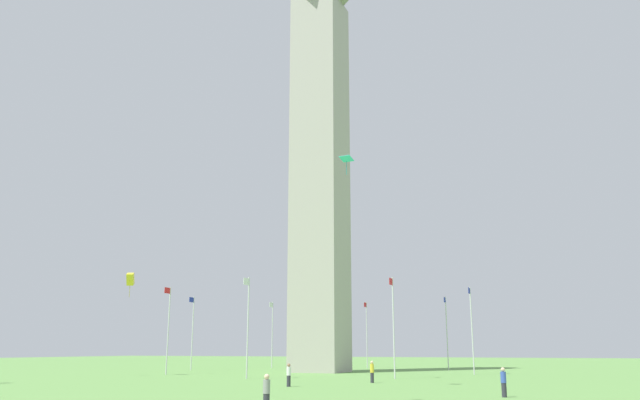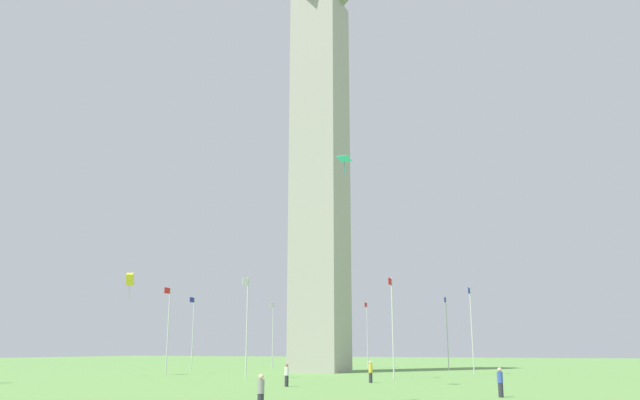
{
  "view_description": "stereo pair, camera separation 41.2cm",
  "coord_description": "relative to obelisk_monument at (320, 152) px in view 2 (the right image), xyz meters",
  "views": [
    {
      "loc": [
        71.56,
        29.29,
        2.77
      ],
      "look_at": [
        0.0,
        0.0,
        20.86
      ],
      "focal_mm": 35.61,
      "sensor_mm": 36.0,
      "label": 1
    },
    {
      "loc": [
        71.4,
        29.67,
        2.77
      ],
      "look_at": [
        0.0,
        0.0,
        20.86
      ],
      "focal_mm": 35.61,
      "sensor_mm": 36.0,
      "label": 2
    }
  ],
  "objects": [
    {
      "name": "person_blue_shirt",
      "position": [
        32.15,
        24.68,
        -26.35
      ],
      "size": [
        0.32,
        0.32,
        1.67
      ],
      "rotation": [
        0.0,
        0.0,
        -2.97
      ],
      "color": "#2D2D38",
      "rests_on": "ground"
    },
    {
      "name": "flagpole_ne",
      "position": [
        12.73,
        12.68,
        -22.09
      ],
      "size": [
        1.12,
        0.14,
        9.38
      ],
      "color": "silver",
      "rests_on": "ground"
    },
    {
      "name": "flagpole_se",
      "position": [
        -12.63,
        12.68,
        -22.09
      ],
      "size": [
        1.12,
        0.14,
        9.38
      ],
      "color": "silver",
      "rests_on": "ground"
    },
    {
      "name": "ground_plane",
      "position": [
        0.0,
        0.0,
        -27.18
      ],
      "size": [
        260.0,
        260.0,
        0.0
      ],
      "primitive_type": "plane",
      "color": "#609347"
    },
    {
      "name": "obelisk_monument",
      "position": [
        0.0,
        0.0,
        0.0
      ],
      "size": [
        5.98,
        5.98,
        54.36
      ],
      "color": "#A8A399",
      "rests_on": "ground"
    },
    {
      "name": "flagpole_n",
      "position": [
        17.98,
        0.0,
        -22.09
      ],
      "size": [
        1.12,
        0.14,
        9.38
      ],
      "color": "silver",
      "rests_on": "ground"
    },
    {
      "name": "flagpole_e",
      "position": [
        0.05,
        17.93,
        -22.09
      ],
      "size": [
        1.12,
        0.14,
        9.38
      ],
      "color": "silver",
      "rests_on": "ground"
    },
    {
      "name": "kite_cyan_diamond",
      "position": [
        28.13,
        13.69,
        -10.46
      ],
      "size": [
        0.97,
        0.99,
        1.39
      ],
      "color": "#33C6D1"
    },
    {
      "name": "flagpole_w",
      "position": [
        0.05,
        -17.93,
        -22.09
      ],
      "size": [
        1.12,
        0.14,
        9.38
      ],
      "color": "silver",
      "rests_on": "ground"
    },
    {
      "name": "flagpole_sw",
      "position": [
        -12.63,
        -12.68,
        -22.09
      ],
      "size": [
        1.12,
        0.14,
        9.38
      ],
      "color": "silver",
      "rests_on": "ground"
    },
    {
      "name": "flagpole_nw",
      "position": [
        12.73,
        -12.68,
        -22.09
      ],
      "size": [
        1.12,
        0.14,
        9.38
      ],
      "color": "silver",
      "rests_on": "ground"
    },
    {
      "name": "kite_yellow_box",
      "position": [
        17.07,
        -14.68,
        -17.31
      ],
      "size": [
        1.27,
        1.08,
        2.6
      ],
      "color": "yellow"
    },
    {
      "name": "flagpole_s",
      "position": [
        -17.88,
        0.0,
        -22.09
      ],
      "size": [
        1.12,
        0.14,
        9.38
      ],
      "color": "silver",
      "rests_on": "ground"
    },
    {
      "name": "person_gray_shirt",
      "position": [
        45.33,
        15.99,
        -26.36
      ],
      "size": [
        0.32,
        0.32,
        1.65
      ],
      "rotation": [
        0.0,
        0.0,
        -2.66
      ],
      "color": "#2D2D38",
      "rests_on": "ground"
    },
    {
      "name": "person_yellow_shirt",
      "position": [
        20.06,
        12.83,
        -26.31
      ],
      "size": [
        0.32,
        0.32,
        1.74
      ],
      "rotation": [
        0.0,
        0.0,
        -2.16
      ],
      "color": "#2D2D38",
      "rests_on": "ground"
    },
    {
      "name": "person_white_shirt",
      "position": [
        27.49,
        8.75,
        -26.35
      ],
      "size": [
        0.32,
        0.32,
        1.66
      ],
      "rotation": [
        0.0,
        0.0,
        -2.99
      ],
      "color": "#2D2D38",
      "rests_on": "ground"
    }
  ]
}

